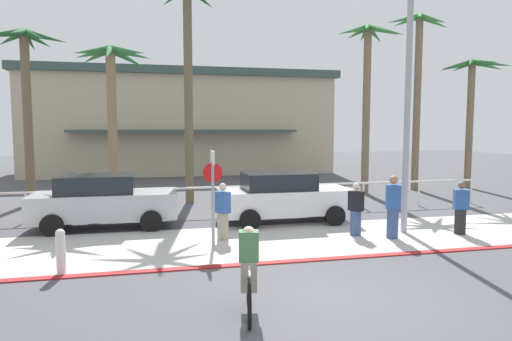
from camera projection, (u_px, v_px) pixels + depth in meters
ground_plane at (235, 207)px, 18.21m from camera, size 80.00×80.00×0.00m
sidewalk_strip at (271, 241)px, 12.58m from camera, size 44.00×4.00×0.02m
curb_paint at (293, 261)px, 10.64m from camera, size 44.00×0.24×0.03m
building_backdrop at (181, 123)px, 34.15m from camera, size 21.26×11.43×7.15m
rail_fence at (242, 191)px, 16.68m from camera, size 19.71×0.08×1.04m
stop_sign_bike_lane at (213, 184)px, 11.87m from camera, size 0.52×0.56×2.56m
bollard_0 at (61, 251)px, 9.67m from camera, size 0.20×0.20×1.00m
streetlight_curb at (412, 89)px, 13.00m from camera, size 0.24×2.54×7.50m
palm_tree_0 at (25, 71)px, 18.23m from camera, size 3.15×3.63×7.17m
palm_tree_1 at (112, 83)px, 17.12m from camera, size 2.85×3.03×6.30m
palm_tree_2 at (188, 41)px, 18.52m from camera, size 3.24×3.30×9.03m
palm_tree_3 at (368, 65)px, 21.28m from camera, size 3.28×2.95×8.06m
palm_tree_4 at (418, 66)px, 22.70m from camera, size 3.53×3.04×8.89m
palm_tree_5 at (472, 88)px, 23.50m from camera, size 3.78×3.58×6.76m
car_silver_1 at (103, 201)px, 14.23m from camera, size 4.40×2.02×1.69m
car_white_2 at (284, 197)px, 15.05m from camera, size 4.40×2.02×1.69m
cyclist_black_0 at (249, 271)px, 7.73m from camera, size 0.42×1.80×1.50m
pedestrian_0 at (461, 210)px, 13.33m from camera, size 0.46×0.41×1.58m
pedestrian_1 at (393, 209)px, 12.80m from camera, size 0.47×0.42×1.82m
pedestrian_2 at (223, 214)px, 12.67m from camera, size 0.44×0.48×1.62m
pedestrian_3 at (356, 212)px, 13.18m from camera, size 0.43×0.47×1.56m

